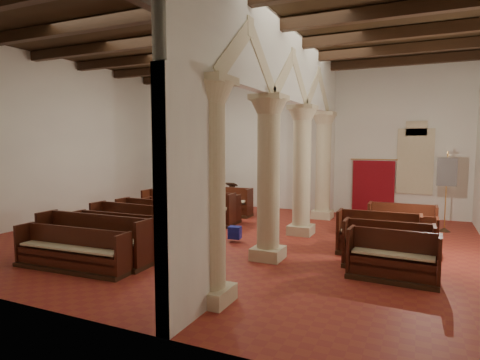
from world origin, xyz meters
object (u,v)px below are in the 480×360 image
Objects in this scene: pipe_organ at (195,175)px; processional_banner at (445,207)px; lectern at (232,197)px; aisle_pew_0 at (392,264)px; nave_pew_0 at (72,256)px.

pipe_organ is 10.64m from processional_banner.
pipe_organ is 2.15m from lectern.
aisle_pew_0 is (-1.24, -5.71, -0.47)m from processional_banner.
processional_banner is (8.54, -1.65, 0.36)m from lectern.
aisle_pew_0 reaches higher than nave_pew_0.
nave_pew_0 is at bearing -137.15° from processional_banner.
aisle_pew_0 is at bearing 15.80° from nave_pew_0.
pipe_organ reaches higher than nave_pew_0.
lectern is 0.60× the size of aisle_pew_0.
processional_banner is at bearing 80.45° from aisle_pew_0.
nave_pew_0 is at bearing -158.40° from aisle_pew_0.
pipe_organ is at bearing 168.79° from processional_banner.
pipe_organ is at bearing 101.36° from nave_pew_0.
lectern is 10.36m from aisle_pew_0.
processional_banner is 11.34m from nave_pew_0.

